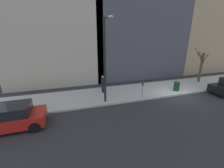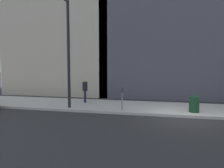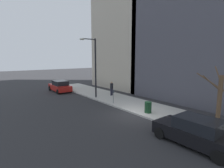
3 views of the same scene
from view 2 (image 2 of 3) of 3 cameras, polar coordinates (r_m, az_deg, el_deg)
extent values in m
plane|color=#2B2B2D|center=(12.31, 18.61, -8.42)|extent=(120.00, 120.00, 0.00)
cube|color=#B2AFA8|center=(14.24, 17.85, -6.27)|extent=(4.00, 36.00, 0.15)
cylinder|color=slate|center=(12.75, 2.67, -4.59)|extent=(0.07, 0.07, 1.05)
cube|color=#2D333D|center=(12.66, 2.69, -1.57)|extent=(0.14, 0.10, 0.30)
cylinder|color=black|center=(13.69, -11.28, 7.43)|extent=(0.18, 0.18, 6.50)
cylinder|color=#14381E|center=(13.13, 20.66, -4.97)|extent=(0.56, 0.56, 0.90)
cylinder|color=#1E1E2D|center=(15.70, -7.01, -3.22)|extent=(0.16, 0.16, 0.82)
cylinder|color=#1E1E2D|center=(15.47, -7.07, -3.35)|extent=(0.16, 0.16, 0.82)
cylinder|color=black|center=(15.50, -7.07, -0.65)|extent=(0.36, 0.36, 0.62)
sphere|color=tan|center=(15.46, -7.09, 0.90)|extent=(0.22, 0.22, 0.22)
camera|label=1|loc=(9.00, -69.09, 19.66)|focal=24.00mm
camera|label=3|loc=(11.25, 92.89, 8.91)|focal=28.00mm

